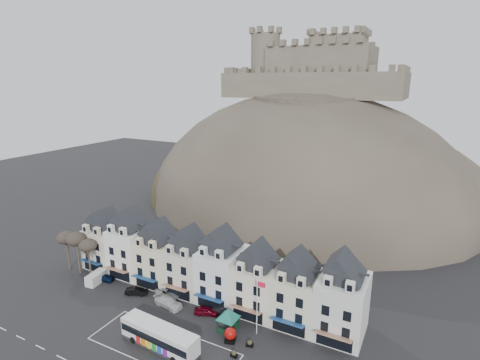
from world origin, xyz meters
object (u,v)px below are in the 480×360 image
(car_white, at_px, (168,302))
(car_charcoal, at_px, (225,311))
(red_buoy, at_px, (230,335))
(bus, at_px, (159,336))
(car_maroon, at_px, (206,311))
(bus_shelter, at_px, (228,314))
(car_navy, at_px, (104,278))
(flagpole, at_px, (258,304))
(car_silver, at_px, (168,292))
(car_black, at_px, (136,291))
(white_van, at_px, (96,278))

(car_white, distance_m, car_charcoal, 9.82)
(red_buoy, xyz_separation_m, car_charcoal, (-4.00, 5.31, -0.45))
(bus, height_order, car_maroon, bus)
(bus_shelter, distance_m, car_navy, 28.25)
(flagpole, height_order, car_white, flagpole)
(red_buoy, distance_m, car_navy, 29.79)
(car_navy, relative_size, car_maroon, 1.00)
(car_white, bearing_deg, car_silver, 48.46)
(flagpole, bearing_deg, red_buoy, -130.19)
(car_navy, relative_size, car_silver, 0.83)
(bus_shelter, xyz_separation_m, car_maroon, (-5.15, 1.95, -2.23))
(bus, relative_size, car_charcoal, 3.13)
(bus_shelter, height_order, car_charcoal, bus_shelter)
(bus, height_order, car_white, bus)
(bus, relative_size, bus_shelter, 2.13)
(bus_shelter, distance_m, red_buoy, 3.02)
(red_buoy, distance_m, car_charcoal, 6.66)
(car_navy, bearing_deg, car_white, -107.52)
(car_black, distance_m, car_white, 7.30)
(car_navy, height_order, car_charcoal, car_navy)
(bus, bearing_deg, car_silver, 127.35)
(car_black, bearing_deg, red_buoy, -121.85)
(flagpole, distance_m, car_black, 24.03)
(bus_shelter, relative_size, car_black, 1.50)
(bus, distance_m, car_navy, 23.41)
(bus, relative_size, car_silver, 2.63)
(car_maroon, bearing_deg, car_charcoal, -82.92)
(bus_shelter, xyz_separation_m, car_black, (-19.36, 1.12, -2.26))
(bus_shelter, distance_m, car_black, 19.53)
(white_van, height_order, car_silver, white_van)
(car_silver, bearing_deg, car_navy, 101.50)
(car_black, height_order, car_silver, car_silver)
(car_silver, bearing_deg, car_charcoal, -84.51)
(flagpole, distance_m, car_silver, 19.05)
(bus_shelter, distance_m, car_white, 12.28)
(flagpole, bearing_deg, car_navy, 179.06)
(red_buoy, xyz_separation_m, car_maroon, (-6.59, 3.90, -0.44))
(bus, distance_m, car_silver, 13.38)
(flagpole, height_order, car_black, flagpole)
(car_maroon, bearing_deg, car_black, 72.02)
(bus, distance_m, flagpole, 14.68)
(car_navy, xyz_separation_m, car_black, (8.74, -0.76, -0.03))
(bus, bearing_deg, car_black, 148.57)
(car_charcoal, bearing_deg, car_navy, 80.73)
(car_white, bearing_deg, white_van, 98.24)
(bus_shelter, relative_size, car_silver, 1.23)
(bus, relative_size, red_buoy, 5.76)
(car_navy, distance_m, car_silver, 14.02)
(car_navy, distance_m, car_charcoal, 25.58)
(bus, bearing_deg, car_charcoal, 72.92)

